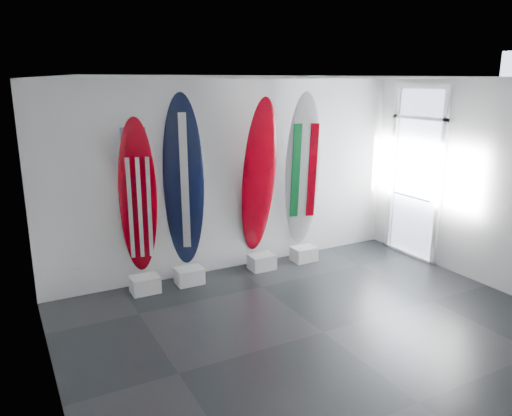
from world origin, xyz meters
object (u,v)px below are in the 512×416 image
surfboard_navy (184,183)px  surfboard_usa (138,198)px  surfboard_italy (303,171)px  surfboard_swiss (259,178)px

surfboard_navy → surfboard_usa: bearing=-158.2°
surfboard_usa → surfboard_italy: surfboard_italy is taller
surfboard_usa → surfboard_navy: size_ratio=0.89×
surfboard_usa → surfboard_swiss: 1.93m
surfboard_navy → surfboard_swiss: (1.25, 0.00, -0.04)m
surfboard_usa → surfboard_navy: 0.70m
surfboard_swiss → surfboard_italy: (0.82, 0.00, 0.03)m
surfboard_usa → surfboard_italy: bearing=13.5°
surfboard_usa → surfboard_swiss: surfboard_swiss is taller
surfboard_usa → surfboard_italy: 2.75m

